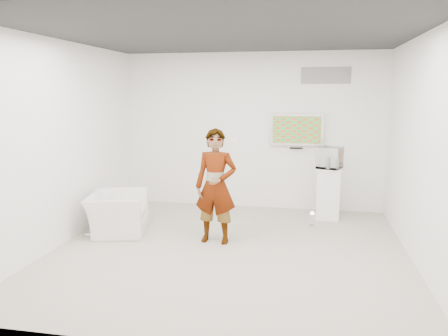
# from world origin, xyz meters

# --- Properties ---
(room) EXTENTS (5.01, 5.01, 3.00)m
(room) POSITION_xyz_m (0.00, 0.00, 1.50)
(room) COLOR #B8B5A9
(room) RESTS_ON ground
(tv) EXTENTS (1.00, 0.08, 0.60)m
(tv) POSITION_xyz_m (0.85, 2.45, 1.55)
(tv) COLOR silver
(tv) RESTS_ON room
(logo_decal) EXTENTS (0.90, 0.02, 0.30)m
(logo_decal) POSITION_xyz_m (1.35, 2.49, 2.55)
(logo_decal) COLOR gray
(logo_decal) RESTS_ON room
(person) EXTENTS (0.65, 0.44, 1.72)m
(person) POSITION_xyz_m (-0.26, 0.32, 0.86)
(person) COLOR silver
(person) RESTS_ON room
(armchair) EXTENTS (1.07, 1.17, 0.65)m
(armchair) POSITION_xyz_m (-1.91, 0.45, 0.32)
(armchair) COLOR silver
(armchair) RESTS_ON room
(pedestal) EXTENTS (0.48, 0.48, 0.92)m
(pedestal) POSITION_xyz_m (1.46, 1.94, 0.46)
(pedestal) COLOR white
(pedestal) RESTS_ON room
(floor_uplight) EXTENTS (0.22, 0.22, 0.26)m
(floor_uplight) POSITION_xyz_m (1.18, 1.32, 0.13)
(floor_uplight) COLOR white
(floor_uplight) RESTS_ON room
(vitrine) EXTENTS (0.50, 0.50, 0.38)m
(vitrine) POSITION_xyz_m (1.46, 1.94, 1.10)
(vitrine) COLOR white
(vitrine) RESTS_ON pedestal
(console) EXTENTS (0.10, 0.16, 0.21)m
(console) POSITION_xyz_m (1.46, 1.94, 1.02)
(console) COLOR white
(console) RESTS_ON pedestal
(wii_remote) EXTENTS (0.08, 0.13, 0.03)m
(wii_remote) POSITION_xyz_m (-0.01, 0.46, 1.55)
(wii_remote) COLOR white
(wii_remote) RESTS_ON person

